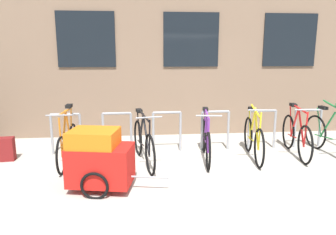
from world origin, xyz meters
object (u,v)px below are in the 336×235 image
(bike_trailer, at_px, (99,159))
(backpack, at_px, (6,149))
(bicycle_green, at_px, (333,136))
(bicycle_red, at_px, (296,136))
(bicycle_yellow, at_px, (253,138))
(bicycle_purple, at_px, (206,140))
(bicycle_black, at_px, (143,143))
(bicycle_orange, at_px, (68,144))

(bike_trailer, relative_size, backpack, 3.37)
(bicycle_green, relative_size, backpack, 4.13)
(bicycle_red, bearing_deg, bicycle_yellow, -174.17)
(bicycle_yellow, height_order, bicycle_purple, bicycle_yellow)
(bicycle_yellow, bearing_deg, bicycle_green, -1.74)
(bicycle_black, bearing_deg, bicycle_purple, 5.56)
(bicycle_purple, height_order, bicycle_orange, bicycle_orange)
(bicycle_black, bearing_deg, bicycle_orange, 175.13)
(bicycle_purple, distance_m, bicycle_orange, 2.55)
(backpack, bearing_deg, bicycle_orange, -18.65)
(bicycle_yellow, distance_m, backpack, 4.66)
(bicycle_black, bearing_deg, bicycle_yellow, 2.92)
(bicycle_purple, height_order, bicycle_black, bicycle_black)
(bicycle_purple, relative_size, bicycle_orange, 1.07)
(bicycle_purple, distance_m, bicycle_black, 1.19)
(bicycle_yellow, relative_size, bicycle_red, 1.00)
(bike_trailer, bearing_deg, bicycle_orange, 120.75)
(bicycle_red, distance_m, bicycle_orange, 4.37)
(bicycle_green, xyz_separation_m, bike_trailer, (-4.33, -1.13, 0.07))
(bicycle_purple, xyz_separation_m, bicycle_orange, (-2.55, 0.00, -0.00))
(backpack, bearing_deg, bicycle_red, -7.52)
(bicycle_red, relative_size, bicycle_orange, 1.05)
(bicycle_orange, relative_size, bike_trailer, 1.09)
(bicycle_red, xyz_separation_m, bicycle_green, (0.67, -0.14, 0.00))
(bicycle_black, bearing_deg, bicycle_green, 0.93)
(bicycle_orange, xyz_separation_m, bike_trailer, (0.71, -1.19, 0.09))
(bicycle_green, distance_m, bicycle_black, 3.66)
(bicycle_yellow, relative_size, bicycle_black, 0.95)
(bicycle_green, bearing_deg, bicycle_orange, 179.35)
(bicycle_black, height_order, bike_trailer, bicycle_black)
(bicycle_purple, distance_m, bike_trailer, 2.19)
(backpack, bearing_deg, bicycle_black, -14.27)
(bicycle_yellow, height_order, bicycle_black, bicycle_yellow)
(bicycle_orange, bearing_deg, bike_trailer, -59.25)
(bicycle_yellow, distance_m, bicycle_green, 1.57)
(bicycle_black, distance_m, bike_trailer, 1.26)
(bicycle_green, bearing_deg, backpack, 176.94)
(bicycle_orange, height_order, backpack, bicycle_orange)
(bicycle_purple, xyz_separation_m, bike_trailer, (-1.84, -1.19, 0.09))
(bicycle_yellow, xyz_separation_m, bicycle_black, (-2.10, -0.11, -0.00))
(bike_trailer, distance_m, backpack, 2.40)
(bicycle_purple, xyz_separation_m, bicycle_green, (2.48, -0.06, 0.02))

